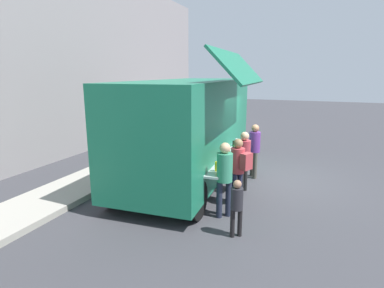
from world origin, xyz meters
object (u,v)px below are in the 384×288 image
trash_bin (179,133)px  customer_extra_browsing (254,146)px  child_near_queue (237,203)px  food_truck_main (190,127)px  customer_front_ordering (244,157)px  customer_mid_with_backpack (239,165)px  customer_rear_waiting (224,173)px

trash_bin → customer_extra_browsing: size_ratio=0.60×
child_near_queue → food_truck_main: bearing=-0.3°
customer_front_ordering → child_near_queue: size_ratio=1.41×
customer_front_ordering → child_near_queue: customer_front_ordering is taller
trash_bin → child_near_queue: (-7.45, -4.50, 0.20)m
customer_extra_browsing → child_near_queue: 3.85m
trash_bin → child_near_queue: 8.70m
child_near_queue → customer_mid_with_backpack: bearing=-24.3°
customer_rear_waiting → customer_extra_browsing: (3.04, -0.10, -0.03)m
food_truck_main → child_near_queue: 3.80m
customer_front_ordering → trash_bin: bearing=-36.9°
food_truck_main → customer_extra_browsing: 2.09m
customer_mid_with_backpack → customer_extra_browsing: (2.24, 0.03, -0.02)m
customer_rear_waiting → trash_bin: bearing=-10.6°
food_truck_main → customer_extra_browsing: size_ratio=3.98×
customer_mid_with_backpack → child_near_queue: size_ratio=1.40×
customer_extra_browsing → child_near_queue: size_ratio=1.41×
customer_front_ordering → customer_rear_waiting: 1.70m
customer_rear_waiting → customer_extra_browsing: bearing=-43.7°
food_truck_main → child_near_queue: food_truck_main is taller
trash_bin → customer_mid_with_backpack: size_ratio=0.61×
customer_extra_browsing → customer_front_ordering: bearing=56.2°
customer_extra_browsing → customer_mid_with_backpack: bearing=58.9°
food_truck_main → child_near_queue: bearing=-146.6°
food_truck_main → trash_bin: food_truck_main is taller
customer_rear_waiting → child_near_queue: size_ratio=1.46×
customer_front_ordering → child_near_queue: (-2.47, -0.42, -0.28)m
customer_mid_with_backpack → customer_rear_waiting: (-0.80, 0.14, 0.01)m
customer_front_ordering → customer_extra_browsing: bearing=-78.0°
trash_bin → customer_mid_with_backpack: bearing=-144.7°
customer_mid_with_backpack → child_near_queue: (-1.57, -0.34, -0.31)m
customer_rear_waiting → food_truck_main: bearing=-4.0°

